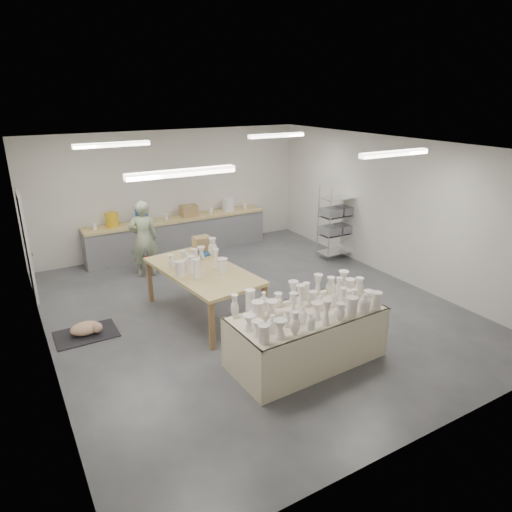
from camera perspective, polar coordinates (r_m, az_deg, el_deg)
room at (r=8.02m, az=-1.69°, el=6.80°), size 8.00×8.02×3.00m
back_counter at (r=11.64m, az=-9.66°, el=2.76°), size 4.60×0.60×1.24m
wire_shelf at (r=11.18m, az=10.17°, el=4.31°), size 0.88×0.48×1.80m
drying_table at (r=6.95m, az=6.37°, el=-9.62°), size 2.35×1.18×1.19m
work_table at (r=8.28m, az=-6.83°, el=-1.38°), size 1.49×2.51×1.26m
rug at (r=8.32m, az=-20.45°, el=-9.14°), size 1.00×0.70×0.02m
cat at (r=8.26m, az=-20.37°, el=-8.44°), size 0.58×0.50×0.21m
potter at (r=10.19m, az=-13.86°, el=2.10°), size 0.69×0.53×1.70m
red_stool at (r=10.62m, az=-14.03°, el=-0.45°), size 0.40×0.40×0.31m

